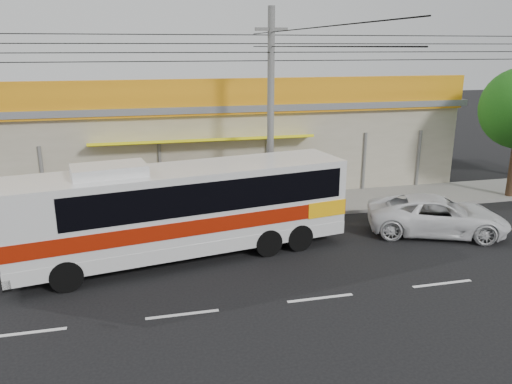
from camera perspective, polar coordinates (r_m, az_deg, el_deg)
ground at (r=17.10m, az=4.40°, el=-8.14°), size 120.00×120.00×0.00m
sidewalk at (r=22.47m, az=-0.22°, el=-1.81°), size 30.00×3.20×0.15m
lane_markings at (r=14.99m, az=7.35°, el=-11.95°), size 50.00×0.12×0.01m
storefront_building at (r=27.20m, az=-2.91°, el=6.20°), size 22.60×9.20×5.70m
coach_bus at (r=17.14m, az=-7.62°, el=-1.44°), size 11.64×4.37×3.51m
motorbike_red at (r=22.13m, az=-8.83°, el=-0.64°), size 2.15×1.28×1.07m
white_car at (r=20.69m, az=19.99°, el=-2.52°), size 5.82×4.19×1.47m
utility_pole at (r=20.18m, az=1.75°, el=16.28°), size 34.00×14.00×8.55m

